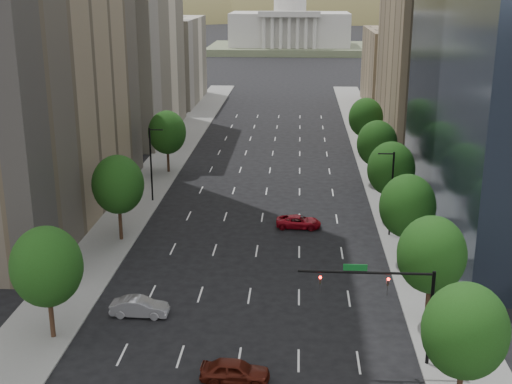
% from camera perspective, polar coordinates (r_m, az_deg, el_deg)
% --- Properties ---
extents(sidewalk_left, '(6.00, 200.00, 0.15)m').
position_cam_1_polar(sidewalk_left, '(78.59, -10.84, -1.82)').
color(sidewalk_left, slate).
rests_on(sidewalk_left, ground).
extents(sidewalk_right, '(6.00, 200.00, 0.15)m').
position_cam_1_polar(sidewalk_right, '(77.07, 12.12, -2.28)').
color(sidewalk_right, slate).
rests_on(sidewalk_right, ground).
extents(midrise_cream_left, '(14.00, 30.00, 35.00)m').
position_cam_1_polar(midrise_cream_left, '(118.71, -10.74, 13.15)').
color(midrise_cream_left, beige).
rests_on(midrise_cream_left, ground).
extents(filler_left, '(14.00, 26.00, 18.00)m').
position_cam_1_polar(filler_left, '(151.55, -7.52, 10.89)').
color(filler_left, beige).
rests_on(filler_left, ground).
extents(parking_tan_right, '(14.00, 30.00, 30.00)m').
position_cam_1_polar(parking_tan_right, '(114.34, 14.56, 11.51)').
color(parking_tan_right, '#8C7759').
rests_on(parking_tan_right, ground).
extents(filler_right, '(14.00, 26.00, 16.00)m').
position_cam_1_polar(filler_right, '(147.45, 12.03, 10.10)').
color(filler_right, '#8C7759').
rests_on(filler_right, ground).
extents(tree_right_0, '(5.20, 5.20, 8.39)m').
position_cam_1_polar(tree_right_0, '(43.12, 17.14, -11.08)').
color(tree_right_0, '#382316').
rests_on(tree_right_0, ground).
extents(tree_right_1, '(5.20, 5.20, 8.75)m').
position_cam_1_polar(tree_right_1, '(52.71, 14.52, -5.12)').
color(tree_right_1, '#382316').
rests_on(tree_right_1, ground).
extents(tree_right_2, '(5.20, 5.20, 8.61)m').
position_cam_1_polar(tree_right_2, '(63.85, 12.59, -1.16)').
color(tree_right_2, '#382316').
rests_on(tree_right_2, ground).
extents(tree_right_3, '(5.20, 5.20, 8.89)m').
position_cam_1_polar(tree_right_3, '(75.15, 11.27, 1.92)').
color(tree_right_3, '#382316').
rests_on(tree_right_3, ground).
extents(tree_right_4, '(5.20, 5.20, 8.46)m').
position_cam_1_polar(tree_right_4, '(88.73, 10.12, 4.03)').
color(tree_right_4, '#382316').
rests_on(tree_right_4, ground).
extents(tree_right_5, '(5.20, 5.20, 8.75)m').
position_cam_1_polar(tree_right_5, '(104.24, 9.19, 6.18)').
color(tree_right_5, '#382316').
rests_on(tree_right_5, ground).
extents(tree_left_0, '(5.20, 5.20, 8.75)m').
position_cam_1_polar(tree_left_0, '(51.24, -17.16, -6.00)').
color(tree_left_0, '#382316').
rests_on(tree_left_0, ground).
extents(tree_left_1, '(5.20, 5.20, 8.97)m').
position_cam_1_polar(tree_left_1, '(69.09, -11.50, 0.62)').
color(tree_left_1, '#382316').
rests_on(tree_left_1, ground).
extents(tree_left_2, '(5.20, 5.20, 8.68)m').
position_cam_1_polar(tree_left_2, '(93.71, -7.47, 4.98)').
color(tree_left_2, '#382316').
rests_on(tree_left_2, ground).
extents(streetlight_rn, '(1.70, 0.20, 9.00)m').
position_cam_1_polar(streetlight_rn, '(70.60, 11.27, 0.04)').
color(streetlight_rn, black).
rests_on(streetlight_rn, ground).
extents(streetlight_ln, '(1.70, 0.20, 9.00)m').
position_cam_1_polar(streetlight_ln, '(81.41, -8.77, 2.46)').
color(streetlight_ln, black).
rests_on(streetlight_ln, ground).
extents(traffic_signal, '(9.12, 0.40, 7.38)m').
position_cam_1_polar(traffic_signal, '(46.94, 11.58, -8.52)').
color(traffic_signal, black).
rests_on(traffic_signal, ground).
extents(capitol, '(60.00, 40.00, 35.20)m').
position_cam_1_polar(capitol, '(262.16, 2.84, 13.52)').
color(capitol, '#596647').
rests_on(capitol, ground).
extents(foothills, '(720.00, 413.00, 263.00)m').
position_cam_1_polar(foothills, '(615.30, 6.59, 11.20)').
color(foothills, olive).
rests_on(foothills, ground).
extents(car_maroon, '(4.68, 2.07, 1.57)m').
position_cam_1_polar(car_maroon, '(46.23, -1.77, -14.79)').
color(car_maroon, '#47140B').
rests_on(car_maroon, ground).
extents(car_silver, '(4.59, 1.67, 1.51)m').
position_cam_1_polar(car_silver, '(55.10, -9.74, -9.49)').
color(car_silver, '#96969B').
rests_on(car_silver, ground).
extents(car_red_far, '(4.90, 2.41, 1.34)m').
position_cam_1_polar(car_red_far, '(73.09, 3.59, -2.50)').
color(car_red_far, maroon).
rests_on(car_red_far, ground).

